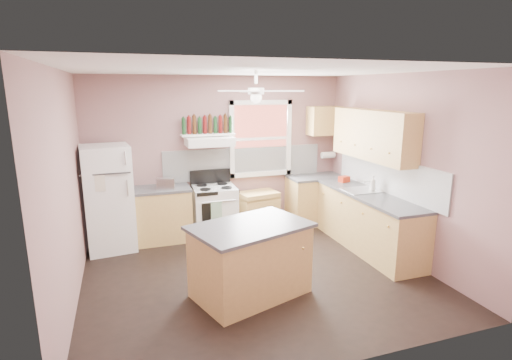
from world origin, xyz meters
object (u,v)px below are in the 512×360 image
object	(u,v)px
stove	(215,211)
cart	(258,210)
refrigerator	(108,198)
island	(250,262)
toaster	(166,184)

from	to	relation	value
stove	cart	size ratio (longest dim) A/B	1.28
refrigerator	island	size ratio (longest dim) A/B	1.27
refrigerator	island	world-z (taller)	refrigerator
toaster	stove	distance (m)	0.98
refrigerator	stove	distance (m)	1.73
stove	cart	distance (m)	0.84
stove	island	xyz separation A→B (m)	(-0.04, -2.12, 0.00)
refrigerator	toaster	world-z (taller)	refrigerator
refrigerator	cart	bearing A→B (deg)	-2.12
refrigerator	toaster	distance (m)	0.89
stove	island	world-z (taller)	same
refrigerator	stove	bearing A→B (deg)	-4.17
refrigerator	stove	world-z (taller)	refrigerator
stove	cart	bearing A→B (deg)	11.08
island	cart	bearing A→B (deg)	50.58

